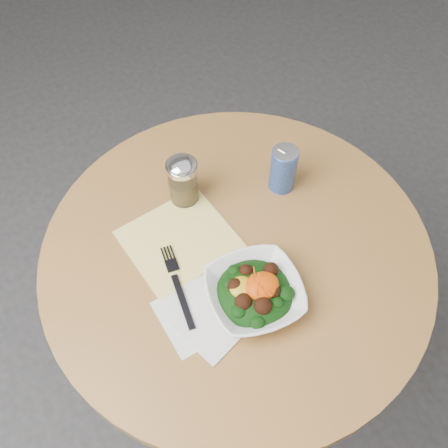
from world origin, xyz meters
name	(u,v)px	position (x,y,z in m)	size (l,w,h in m)	color
ground	(232,360)	(0.00, 0.00, 0.00)	(6.00, 6.00, 0.00)	#2F2F31
table	(235,288)	(0.00, 0.00, 0.55)	(0.90, 0.90, 0.75)	black
cloth_napkin	(179,239)	(-0.11, 0.08, 0.75)	(0.24, 0.22, 0.00)	yellow
paper_napkins	(204,316)	(-0.14, -0.11, 0.75)	(0.19, 0.20, 0.00)	silver
salad_bowl	(254,292)	(-0.03, -0.13, 0.78)	(0.23, 0.23, 0.08)	white
fork	(177,283)	(-0.16, -0.02, 0.76)	(0.06, 0.21, 0.00)	black
spice_shaker	(183,180)	(-0.04, 0.19, 0.82)	(0.07, 0.07, 0.13)	silver
beverage_can	(283,169)	(0.19, 0.11, 0.81)	(0.06, 0.06, 0.12)	#0D1B93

